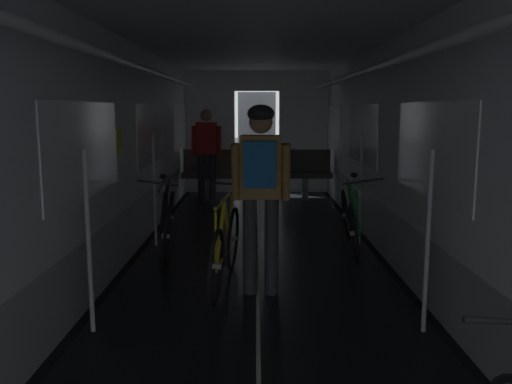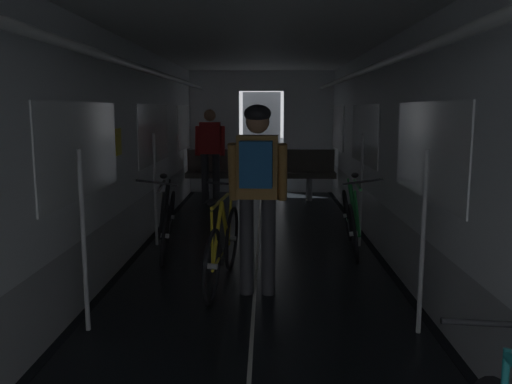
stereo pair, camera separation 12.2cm
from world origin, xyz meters
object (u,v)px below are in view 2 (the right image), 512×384
object	(u,v)px
bicycle_black	(168,221)
bicycle_green	(351,220)
bench_seat_far_right	(309,170)
bicycle_yellow_in_aisle	(222,246)
person_cyclist_aisle	(257,179)
bench_seat_far_left	(212,170)
person_standing_near_bench	(210,150)

from	to	relation	value
bicycle_black	bicycle_green	bearing A→B (deg)	3.80
bench_seat_far_right	bicycle_yellow_in_aisle	xyz separation A→B (m)	(-1.21, -4.88, -0.18)
bicycle_black	person_cyclist_aisle	xyz separation A→B (m)	(1.08, -1.41, 0.69)
bench_seat_far_left	bicycle_yellow_in_aisle	distance (m)	4.92
bicycle_black	person_cyclist_aisle	size ratio (longest dim) A/B	0.98
person_cyclist_aisle	bicycle_yellow_in_aisle	distance (m)	0.81
bench_seat_far_right	bench_seat_far_left	bearing A→B (deg)	180.00
bicycle_black	bicycle_yellow_in_aisle	distance (m)	1.36
bench_seat_far_left	bench_seat_far_right	size ratio (longest dim) A/B	1.00
bicycle_green	bench_seat_far_left	bearing A→B (deg)	119.29
bicycle_green	bicycle_yellow_in_aisle	world-z (taller)	bicycle_green
person_standing_near_bench	bench_seat_far_right	bearing A→B (deg)	11.83
bicycle_green	bicycle_yellow_in_aisle	size ratio (longest dim) A/B	1.00
person_cyclist_aisle	bench_seat_far_right	bearing A→B (deg)	80.39
bench_seat_far_left	bicycle_yellow_in_aisle	bearing A→B (deg)	-83.14
bench_seat_far_right	bicycle_black	world-z (taller)	same
person_cyclist_aisle	person_standing_near_bench	bearing A→B (deg)	100.96
bench_seat_far_left	person_standing_near_bench	world-z (taller)	person_standing_near_bench
bench_seat_far_left	bicycle_yellow_in_aisle	xyz separation A→B (m)	(0.59, -4.88, -0.18)
bicycle_black	bicycle_yellow_in_aisle	xyz separation A→B (m)	(0.74, -1.14, 0.00)
bench_seat_far_left	bicycle_green	distance (m)	4.13
bench_seat_far_right	bicycle_black	bearing A→B (deg)	-117.58
bicycle_black	person_cyclist_aisle	distance (m)	1.91
bicycle_black	person_standing_near_bench	size ratio (longest dim) A/B	1.00
bench_seat_far_left	bicycle_green	size ratio (longest dim) A/B	0.58
bench_seat_far_right	bicycle_green	xyz separation A→B (m)	(0.22, -3.60, -0.19)
bench_seat_far_right	bicycle_black	distance (m)	4.23
bicycle_black	person_cyclist_aisle	world-z (taller)	person_cyclist_aisle
bicycle_green	bicycle_black	bearing A→B (deg)	-176.20
person_cyclist_aisle	person_standing_near_bench	world-z (taller)	person_cyclist_aisle
bench_seat_far_right	bicycle_green	size ratio (longest dim) A/B	0.58
person_cyclist_aisle	bench_seat_far_left	bearing A→B (deg)	100.21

